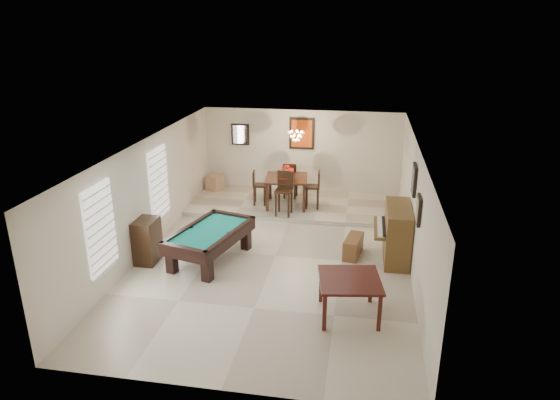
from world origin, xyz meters
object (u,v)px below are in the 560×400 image
(apothecary_chest, at_px, (147,241))
(dining_chair_west, at_px, (260,188))
(dining_chair_south, at_px, (284,194))
(square_table, at_px, (349,297))
(pool_table, at_px, (210,245))
(flower_vase, at_px, (287,169))
(piano_bench, at_px, (353,246))
(dining_table, at_px, (287,189))
(corner_bench, at_px, (215,182))
(dining_chair_east, at_px, (312,190))
(upright_piano, at_px, (391,233))
(chandelier, at_px, (296,132))
(dining_chair_north, at_px, (291,180))

(apothecary_chest, relative_size, dining_chair_west, 1.02)
(dining_chair_south, bearing_deg, square_table, -61.94)
(pool_table, distance_m, flower_vase, 3.74)
(piano_bench, bearing_deg, dining_table, 126.41)
(apothecary_chest, xyz_separation_m, corner_bench, (0.11, 4.80, -0.15))
(flower_vase, distance_m, dining_chair_south, 0.88)
(square_table, distance_m, corner_bench, 7.63)
(corner_bench, bearing_deg, flower_vase, -23.39)
(dining_table, xyz_separation_m, dining_chair_east, (0.74, -0.03, 0.05))
(apothecary_chest, distance_m, flower_vase, 4.58)
(dining_chair_south, xyz_separation_m, corner_bench, (-2.47, 1.78, -0.36))
(apothecary_chest, bearing_deg, piano_bench, 13.37)
(dining_chair_east, bearing_deg, upright_piano, 34.35)
(pool_table, height_order, apothecary_chest, apothecary_chest)
(square_table, xyz_separation_m, flower_vase, (-1.97, 5.19, 0.82))
(piano_bench, distance_m, dining_chair_south, 2.79)
(dining_table, distance_m, dining_chair_south, 0.74)
(dining_chair_west, xyz_separation_m, chandelier, (0.99, 0.22, 1.59))
(upright_piano, distance_m, dining_chair_east, 3.34)
(flower_vase, bearing_deg, dining_chair_east, -2.62)
(dining_table, height_order, flower_vase, flower_vase)
(flower_vase, relative_size, dining_chair_east, 0.22)
(pool_table, distance_m, piano_bench, 3.25)
(dining_table, bearing_deg, dining_chair_south, -86.93)
(dining_chair_west, relative_size, corner_bench, 1.92)
(upright_piano, height_order, dining_table, upright_piano)
(dining_chair_east, height_order, chandelier, chandelier)
(square_table, height_order, flower_vase, flower_vase)
(dining_chair_north, relative_size, corner_bench, 2.09)
(corner_bench, bearing_deg, dining_table, -23.39)
(pool_table, bearing_deg, chandelier, 83.90)
(dining_chair_north, bearing_deg, dining_chair_south, 93.43)
(dining_chair_west, bearing_deg, dining_table, -95.89)
(pool_table, relative_size, piano_bench, 2.62)
(upright_piano, bearing_deg, chandelier, 131.79)
(chandelier, bearing_deg, corner_bench, 162.21)
(apothecary_chest, xyz_separation_m, dining_chair_east, (3.27, 3.71, 0.15))
(dining_chair_east, bearing_deg, dining_chair_north, -139.64)
(square_table, xyz_separation_m, dining_chair_west, (-2.74, 5.17, 0.24))
(square_table, bearing_deg, piano_bench, 89.98)
(chandelier, bearing_deg, dining_chair_east, -24.42)
(piano_bench, bearing_deg, dining_chair_west, 135.94)
(piano_bench, xyz_separation_m, dining_chair_east, (-1.24, 2.64, 0.42))
(dining_chair_east, bearing_deg, dining_chair_south, -48.53)
(pool_table, bearing_deg, piano_bench, 28.70)
(apothecary_chest, relative_size, dining_chair_north, 0.93)
(dining_chair_north, bearing_deg, square_table, 110.51)
(upright_piano, distance_m, piano_bench, 0.90)
(flower_vase, relative_size, dining_chair_north, 0.22)
(dining_chair_north, xyz_separation_m, dining_chair_east, (0.73, -0.76, -0.01))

